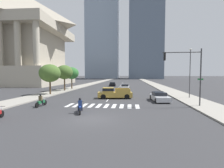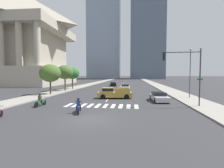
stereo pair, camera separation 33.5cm
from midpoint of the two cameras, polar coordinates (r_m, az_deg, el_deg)
ground_plane at (r=14.06m, az=-7.38°, el=-11.94°), size 800.00×800.00×0.00m
sidewalk_east at (r=44.13m, az=18.17°, el=-1.56°), size 4.00×260.00×0.15m
sidewalk_west at (r=45.93m, az=-12.58°, el=-1.29°), size 4.00×260.00×0.15m
crosswalk_near at (r=19.71m, az=-3.07°, el=-7.48°), size 8.55×2.48×0.01m
lane_divider_center at (r=47.33m, az=2.85°, el=-1.17°), size 0.14×50.00×0.01m
motorcycle_lead at (r=16.30m, az=-10.86°, el=-7.74°), size 0.90×2.12×1.49m
motorcycle_third at (r=20.95m, az=-23.02°, el=-5.49°), size 0.70×2.24×1.49m
pickup_truck at (r=25.55m, az=0.71°, el=-3.16°), size 5.41×2.55×1.67m
sedan_white_0 at (r=39.96m, az=4.92°, el=-1.11°), size 1.99×4.58×1.36m
sedan_black_1 at (r=52.77m, az=0.63°, el=-0.10°), size 2.25×4.59×1.19m
sedan_silver_2 at (r=23.93m, az=16.27°, el=-4.31°), size 2.24×4.77×1.23m
traffic_signal_near at (r=20.51m, az=24.65°, el=5.34°), size 4.51×0.28×6.43m
street_lamp_east at (r=27.88m, az=25.63°, el=4.58°), size 0.50×0.24×7.45m
street_tree_nearest at (r=31.86m, az=-20.24°, el=3.51°), size 3.76×3.76×5.38m
street_tree_second at (r=37.88m, az=-15.66°, el=3.92°), size 3.64×3.64×5.59m
street_tree_third at (r=42.09m, az=-13.28°, el=3.65°), size 3.45×3.45×5.33m
war_memorial at (r=71.88m, az=-28.43°, el=13.86°), size 32.32×32.32×33.93m
office_tower_left_skyline at (r=163.75m, az=-2.51°, el=16.91°), size 29.81×22.62×95.68m
office_tower_center_skyline at (r=155.05m, az=11.98°, el=19.40°), size 27.76×29.02×94.76m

